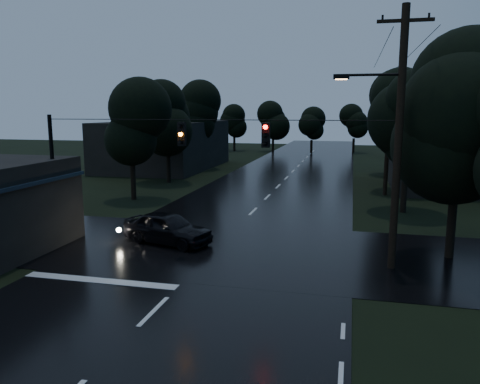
% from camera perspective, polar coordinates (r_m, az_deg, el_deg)
% --- Properties ---
extents(main_road, '(12.00, 120.00, 0.02)m').
position_cam_1_polar(main_road, '(38.62, 4.66, 0.67)').
color(main_road, black).
rests_on(main_road, ground).
extents(cross_street, '(60.00, 9.00, 0.02)m').
position_cam_1_polar(cross_street, '(21.43, -2.84, -6.86)').
color(cross_street, black).
rests_on(cross_street, ground).
extents(building_far_right, '(10.00, 14.00, 4.40)m').
position_cam_1_polar(building_far_right, '(42.66, 24.54, 3.66)').
color(building_far_right, black).
rests_on(building_far_right, ground).
extents(building_far_left, '(10.00, 16.00, 5.00)m').
position_cam_1_polar(building_far_left, '(51.76, -9.10, 5.71)').
color(building_far_left, black).
rests_on(building_far_left, ground).
extents(utility_pole_main, '(3.50, 0.30, 10.00)m').
position_cam_1_polar(utility_pole_main, '(18.77, 18.50, 6.60)').
color(utility_pole_main, black).
rests_on(utility_pole_main, ground).
extents(utility_pole_far, '(2.00, 0.30, 7.50)m').
position_cam_1_polar(utility_pole_far, '(35.84, 17.54, 5.77)').
color(utility_pole_far, black).
rests_on(utility_pole_far, ground).
extents(anchor_pole_left, '(0.18, 0.18, 6.00)m').
position_cam_1_polar(anchor_pole_left, '(23.15, -21.76, 1.31)').
color(anchor_pole_left, black).
rests_on(anchor_pole_left, ground).
extents(span_signals, '(15.00, 0.37, 1.12)m').
position_cam_1_polar(span_signals, '(19.41, -2.23, 7.14)').
color(span_signals, black).
rests_on(span_signals, ground).
extents(tree_corner_near, '(4.48, 4.48, 9.44)m').
position_cam_1_polar(tree_corner_near, '(21.10, 25.25, 8.48)').
color(tree_corner_near, black).
rests_on(tree_corner_near, ground).
extents(tree_left_a, '(3.92, 3.92, 8.26)m').
position_cam_1_polar(tree_left_a, '(33.18, -13.15, 8.03)').
color(tree_left_a, black).
rests_on(tree_left_a, ground).
extents(tree_left_b, '(4.20, 4.20, 8.85)m').
position_cam_1_polar(tree_left_b, '(40.71, -8.86, 9.00)').
color(tree_left_b, black).
rests_on(tree_left_b, ground).
extents(tree_left_c, '(4.48, 4.48, 9.44)m').
position_cam_1_polar(tree_left_c, '(50.29, -5.15, 9.66)').
color(tree_left_c, black).
rests_on(tree_left_c, ground).
extents(tree_right_a, '(4.20, 4.20, 8.85)m').
position_cam_1_polar(tree_right_a, '(29.86, 19.84, 8.25)').
color(tree_right_a, black).
rests_on(tree_right_a, ground).
extents(tree_right_b, '(4.48, 4.48, 9.44)m').
position_cam_1_polar(tree_right_b, '(37.87, 19.49, 9.07)').
color(tree_right_b, black).
rests_on(tree_right_b, ground).
extents(tree_right_c, '(4.76, 4.76, 10.03)m').
position_cam_1_polar(tree_right_c, '(47.88, 19.02, 9.60)').
color(tree_right_c, black).
rests_on(tree_right_c, ground).
extents(car, '(4.70, 2.86, 1.50)m').
position_cam_1_polar(car, '(22.25, -8.82, -4.34)').
color(car, black).
rests_on(car, ground).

